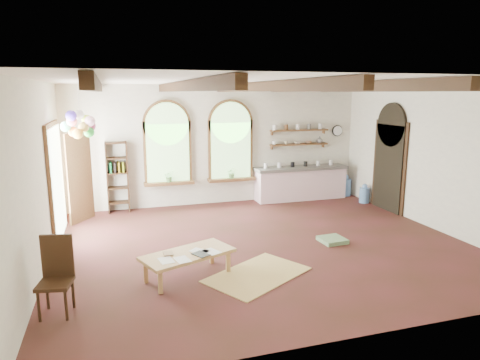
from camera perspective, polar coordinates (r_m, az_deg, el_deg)
name	(u,v)px	position (r m, az deg, el deg)	size (l,w,h in m)	color
floor	(263,244)	(8.71, 3.05, -8.51)	(8.00, 8.00, 0.00)	#522222
ceiling_beams	(265,87)	(8.18, 3.29, 12.33)	(6.20, 6.80, 0.18)	#331C10
window_left	(168,146)	(11.28, -9.63, 4.49)	(1.30, 0.28, 2.20)	brown
window_right	(231,144)	(11.62, -1.26, 4.86)	(1.30, 0.28, 2.20)	brown
left_doorway	(56,182)	(9.72, -23.29, -0.29)	(0.10, 1.90, 2.50)	brown
right_doorway	(388,168)	(11.56, 19.19, 1.52)	(0.10, 1.30, 2.40)	black
kitchen_counter	(300,183)	(12.29, 8.07, -0.35)	(2.68, 0.62, 0.94)	silver
wall_shelf_lower	(299,144)	(12.27, 7.86, 4.72)	(1.70, 0.24, 0.04)	brown
wall_shelf_upper	(299,130)	(12.23, 7.91, 6.59)	(1.70, 0.24, 0.04)	brown
wall_clock	(337,131)	(12.87, 12.86, 6.42)	(0.32, 0.32, 0.04)	black
bookshelf	(117,177)	(11.20, -16.03, 0.36)	(0.53, 0.32, 1.80)	#331C10
coffee_table	(188,256)	(7.14, -6.97, -9.97)	(1.64, 1.18, 0.43)	tan
side_chair	(56,292)	(6.54, -23.28, -13.59)	(0.50, 0.50, 1.08)	#331C10
floor_mat	(257,275)	(7.31, 2.33, -12.50)	(1.69, 1.05, 0.02)	tan
floor_cushion	(332,240)	(9.00, 12.21, -7.82)	(0.49, 0.49, 0.08)	#66875D
water_jug_a	(345,186)	(13.00, 13.85, -0.83)	(0.33, 0.33, 0.64)	#5F8FCD
water_jug_b	(364,194)	(12.30, 16.25, -1.86)	(0.28, 0.28, 0.53)	#5F8FCD
balloon_cluster	(80,125)	(9.62, -20.56, 6.94)	(0.71, 0.81, 1.14)	silver
table_book	(163,254)	(7.10, -10.19, -9.68)	(0.16, 0.22, 0.02)	olive
tablet	(201,254)	(7.02, -5.25, -9.84)	(0.19, 0.27, 0.01)	black
potted_plant_left	(169,176)	(11.30, -9.42, 0.49)	(0.27, 0.23, 0.30)	#598C4C
potted_plant_right	(232,173)	(11.63, -1.10, 0.97)	(0.27, 0.23, 0.30)	#598C4C
shelf_cup_a	(274,143)	(11.97, 4.59, 4.96)	(0.12, 0.10, 0.10)	white
shelf_cup_b	(286,143)	(12.11, 6.14, 4.99)	(0.10, 0.10, 0.09)	beige
shelf_bowl_a	(297,143)	(12.25, 7.65, 4.94)	(0.22, 0.22, 0.05)	beige
shelf_bowl_b	(309,142)	(12.40, 9.13, 4.99)	(0.20, 0.20, 0.06)	#8C664C
shelf_vase	(320,140)	(12.55, 10.58, 5.31)	(0.18, 0.18, 0.19)	slate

